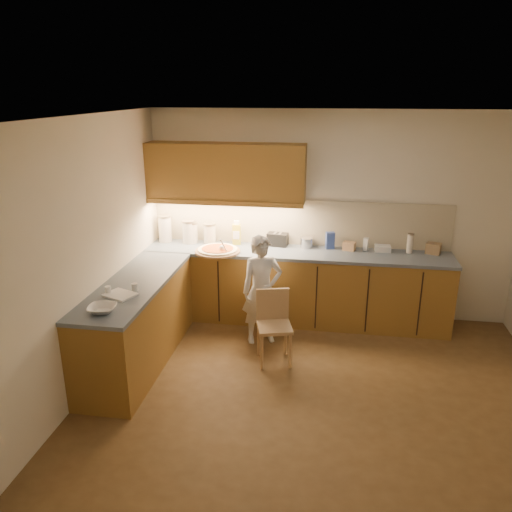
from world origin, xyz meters
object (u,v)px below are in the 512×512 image
Objects in this scene: pizza_on_board at (218,250)px; oil_jug at (237,234)px; child at (262,290)px; wooden_chair at (274,321)px; toaster at (278,240)px.

pizza_on_board is 0.41m from oil_jug.
wooden_chair is (0.19, -0.40, -0.18)m from child.
wooden_chair is 1.48m from oil_jug.
wooden_chair is at bearing -77.42° from toaster.
child is 0.47m from wooden_chair.
toaster is at bearing 28.71° from pizza_on_board.
oil_jug is (-0.63, 1.20, 0.61)m from wooden_chair.
pizza_on_board is at bearing 118.55° from wooden_chair.
wooden_chair is at bearing -62.17° from oil_jug.
wooden_chair is (0.80, -0.84, -0.49)m from pizza_on_board.
oil_jug is at bearing 98.53° from child.
oil_jug reaches higher than pizza_on_board.
wooden_chair is 2.90× the size of toaster.
pizza_on_board is 0.43× the size of child.
child is at bearing 100.05° from wooden_chair.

